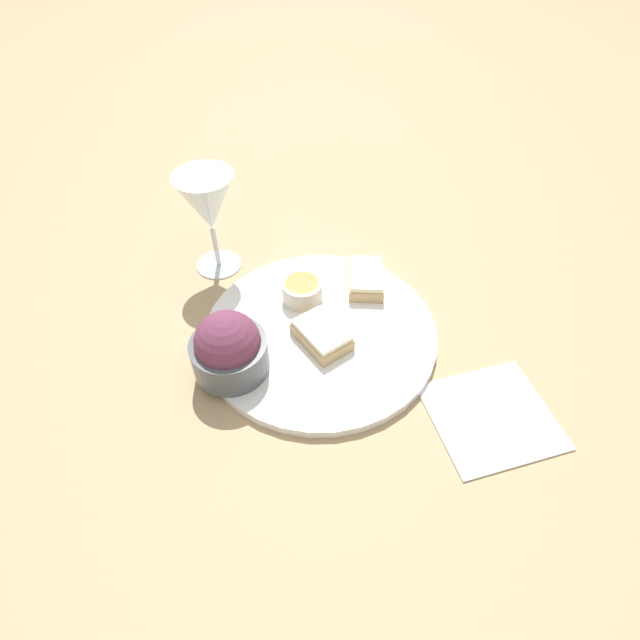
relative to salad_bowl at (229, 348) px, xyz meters
name	(u,v)px	position (x,y,z in m)	size (l,w,h in m)	color
ground_plane	(320,336)	(0.05, -0.12, -0.05)	(4.00, 4.00, 0.00)	tan
dinner_plate	(320,333)	(0.05, -0.12, -0.04)	(0.33, 0.33, 0.01)	white
salad_bowl	(229,348)	(0.00, 0.00, 0.00)	(0.10, 0.10, 0.09)	#4C5156
sauce_ramekin	(302,290)	(0.12, -0.10, -0.02)	(0.06, 0.06, 0.03)	beige
cheese_toast_near	(325,334)	(0.03, -0.13, -0.02)	(0.10, 0.09, 0.03)	tan
cheese_toast_far	(366,278)	(0.14, -0.20, -0.02)	(0.09, 0.06, 0.03)	tan
wine_glass	(208,206)	(0.23, 0.02, 0.06)	(0.09, 0.09, 0.16)	silver
napkin	(492,416)	(-0.11, -0.32, -0.05)	(0.16, 0.17, 0.01)	white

